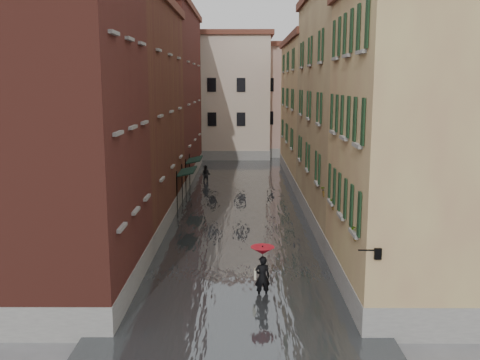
{
  "coord_description": "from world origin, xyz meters",
  "views": [
    {
      "loc": [
        0.15,
        -21.91,
        8.22
      ],
      "look_at": [
        0.02,
        6.67,
        3.0
      ],
      "focal_mm": 40.0,
      "sensor_mm": 36.0,
      "label": 1
    }
  ],
  "objects": [
    {
      "name": "awning_far",
      "position": [
        -3.49,
        17.54,
        2.46
      ],
      "size": [
        1.09,
        2.92,
        2.8
      ],
      "color": "black",
      "rests_on": "ground"
    },
    {
      "name": "window_planters",
      "position": [
        4.12,
        -0.51,
        3.51
      ],
      "size": [
        0.59,
        7.93,
        0.84
      ],
      "color": "maroon",
      "rests_on": "ground"
    },
    {
      "name": "building_right_far",
      "position": [
        7.0,
        24.0,
        5.75
      ],
      "size": [
        6.0,
        16.0,
        11.5
      ],
      "primitive_type": "cube",
      "color": "#A87956",
      "rests_on": "ground"
    },
    {
      "name": "wall_lantern",
      "position": [
        4.33,
        -6.0,
        3.01
      ],
      "size": [
        0.71,
        0.22,
        0.35
      ],
      "color": "black",
      "rests_on": "ground"
    },
    {
      "name": "building_right_near",
      "position": [
        7.0,
        -2.0,
        5.75
      ],
      "size": [
        6.0,
        8.0,
        11.5
      ],
      "primitive_type": "cube",
      "color": "#A87956",
      "rests_on": "ground"
    },
    {
      "name": "building_left_far",
      "position": [
        -7.0,
        24.0,
        7.0
      ],
      "size": [
        6.0,
        16.0,
        14.0
      ],
      "primitive_type": "cube",
      "color": "maroon",
      "rests_on": "ground"
    },
    {
      "name": "building_end_pink",
      "position": [
        6.0,
        40.0,
        6.0
      ],
      "size": [
        10.0,
        9.0,
        12.0
      ],
      "primitive_type": "cube",
      "color": "tan",
      "rests_on": "ground"
    },
    {
      "name": "pedestrian_main",
      "position": [
        0.92,
        -2.37,
        1.24
      ],
      "size": [
        0.94,
        0.94,
        2.06
      ],
      "color": "black",
      "rests_on": "ground"
    },
    {
      "name": "pedestrian_far",
      "position": [
        -2.84,
        21.28,
        0.77
      ],
      "size": [
        0.86,
        0.73,
        1.55
      ],
      "primitive_type": "imported",
      "rotation": [
        0.0,
        0.0,
        -0.2
      ],
      "color": "black",
      "rests_on": "ground"
    },
    {
      "name": "floodwater",
      "position": [
        0.0,
        13.0,
        0.1
      ],
      "size": [
        10.0,
        60.0,
        0.2
      ],
      "primitive_type": "cube",
      "color": "#494D50",
      "rests_on": "ground"
    },
    {
      "name": "building_right_mid",
      "position": [
        7.0,
        9.0,
        6.5
      ],
      "size": [
        6.0,
        14.0,
        13.0
      ],
      "primitive_type": "cube",
      "color": "tan",
      "rests_on": "ground"
    },
    {
      "name": "building_left_near",
      "position": [
        -7.0,
        -2.0,
        6.5
      ],
      "size": [
        6.0,
        8.0,
        13.0
      ],
      "primitive_type": "cube",
      "color": "maroon",
      "rests_on": "ground"
    },
    {
      "name": "building_left_mid",
      "position": [
        -7.0,
        9.0,
        6.25
      ],
      "size": [
        6.0,
        14.0,
        12.5
      ],
      "primitive_type": "cube",
      "color": "#57301B",
      "rests_on": "ground"
    },
    {
      "name": "building_end_cream",
      "position": [
        -3.0,
        38.0,
        6.5
      ],
      "size": [
        12.0,
        9.0,
        13.0
      ],
      "primitive_type": "cube",
      "color": "beige",
      "rests_on": "ground"
    },
    {
      "name": "awning_near",
      "position": [
        -3.49,
        12.28,
        2.47
      ],
      "size": [
        1.09,
        2.96,
        2.8
      ],
      "color": "black",
      "rests_on": "ground"
    },
    {
      "name": "ground",
      "position": [
        0.0,
        0.0,
        0.0
      ],
      "size": [
        120.0,
        120.0,
        0.0
      ],
      "primitive_type": "plane",
      "color": "#5F5F62",
      "rests_on": "ground"
    }
  ]
}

